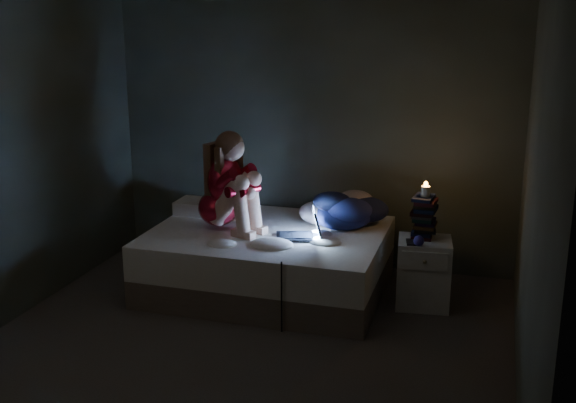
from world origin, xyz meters
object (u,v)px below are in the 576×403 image
at_px(woman, 218,179).
at_px(phone, 410,242).
at_px(candle, 426,189).
at_px(nightstand, 423,273).
at_px(bed, 268,260).
at_px(laptop, 298,223).

bearing_deg(woman, phone, 18.63).
relative_size(woman, candle, 10.27).
bearing_deg(woman, candle, 23.68).
relative_size(woman, nightstand, 1.53).
height_order(bed, candle, candle).
bearing_deg(phone, nightstand, 36.82).
height_order(woman, laptop, woman).
height_order(laptop, phone, laptop).
relative_size(bed, candle, 23.24).
height_order(bed, laptop, laptop).
distance_m(laptop, nightstand, 1.05).
relative_size(bed, woman, 2.26).
xyz_separation_m(bed, candle, (1.23, 0.11, 0.67)).
height_order(candle, phone, candle).
bearing_deg(phone, woman, 175.97).
xyz_separation_m(woman, candle, (1.64, 0.14, 0.01)).
height_order(laptop, candle, candle).
bearing_deg(laptop, candle, -5.12).
bearing_deg(laptop, woman, 156.66).
distance_m(woman, laptop, 0.75).
bearing_deg(phone, laptop, -179.56).
relative_size(woman, laptop, 2.35).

